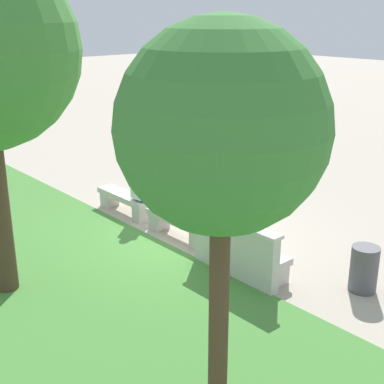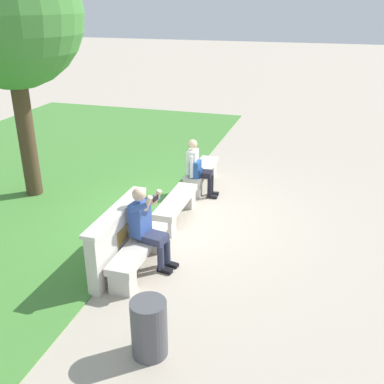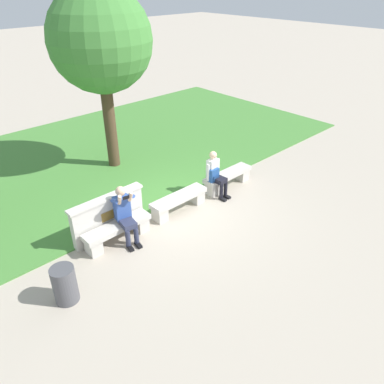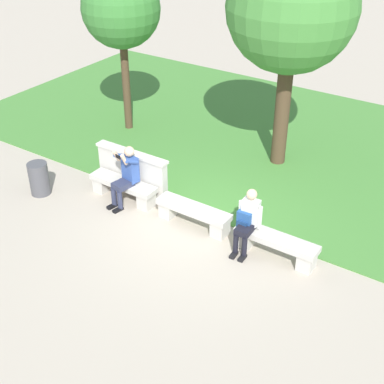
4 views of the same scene
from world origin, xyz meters
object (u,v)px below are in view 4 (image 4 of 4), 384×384
person_distant (248,219)px  tree_behind_wall (292,8)px  person_photographer (126,173)px  backpack (245,219)px  bench_mid (276,244)px  bench_main (123,187)px  tree_left_background (121,9)px  trash_bin (39,179)px  bench_near (194,213)px

person_distant → tree_behind_wall: tree_behind_wall is taller
person_photographer → backpack: size_ratio=3.08×
bench_mid → bench_main: bearing=180.0°
bench_mid → backpack: 0.73m
tree_behind_wall → tree_left_background: tree_behind_wall is taller
tree_left_background → trash_bin: size_ratio=5.66×
person_photographer → tree_left_background: (-2.41, 2.97, 2.49)m
bench_near → bench_main: bearing=180.0°
bench_mid → tree_left_background: (-5.90, 2.90, 2.94)m
bench_mid → tree_behind_wall: (-1.58, 3.39, 3.41)m
bench_near → trash_bin: 3.64m
bench_main → tree_left_background: bearing=127.6°
backpack → trash_bin: 4.80m
tree_behind_wall → bench_main: bearing=-121.7°
person_photographer → tree_behind_wall: 4.94m
bench_main → bench_mid: 3.68m
bench_main → trash_bin: bearing=-153.2°
bench_main → tree_behind_wall: 5.24m
backpack → trash_bin: (-4.73, -0.81, -0.25)m
backpack → tree_left_background: bearing=150.8°
person_distant → tree_left_background: size_ratio=0.30×
bench_near → person_photographer: bearing=-177.4°
bench_near → trash_bin: size_ratio=2.15×
bench_mid → tree_left_background: 7.20m
person_distant → tree_behind_wall: (-1.01, 3.45, 3.03)m
bench_near → tree_left_background: tree_left_background is taller
tree_left_background → bench_main: bearing=-52.4°
bench_main → person_distant: person_distant is taller
bench_mid → trash_bin: (-5.37, -0.85, 0.09)m
person_photographer → person_distant: size_ratio=1.05×
bench_near → tree_left_background: 5.79m
bench_mid → person_photographer: (-3.50, -0.08, 0.45)m
backpack → tree_behind_wall: tree_behind_wall is taller
bench_main → bench_near: bearing=0.0°
bench_near → person_photographer: 1.72m
backpack → tree_behind_wall: size_ratio=0.08×
person_distant → backpack: (-0.07, 0.02, -0.05)m
tree_left_background → trash_bin: (0.53, -3.75, -2.85)m
person_distant → trash_bin: 4.87m
bench_main → person_photographer: (0.18, -0.08, 0.45)m
bench_near → person_photographer: size_ratio=1.22×
bench_near → bench_mid: 1.84m
person_photographer → bench_mid: bearing=1.2°
bench_near → bench_mid: bearing=0.0°
backpack → trash_bin: bearing=-170.3°
trash_bin → tree_behind_wall: bearing=48.2°
bench_main → tree_left_background: size_ratio=0.38×
bench_main → tree_left_background: 4.69m
tree_behind_wall → person_photographer: bearing=-118.9°
person_photographer → tree_left_background: size_ratio=0.31×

